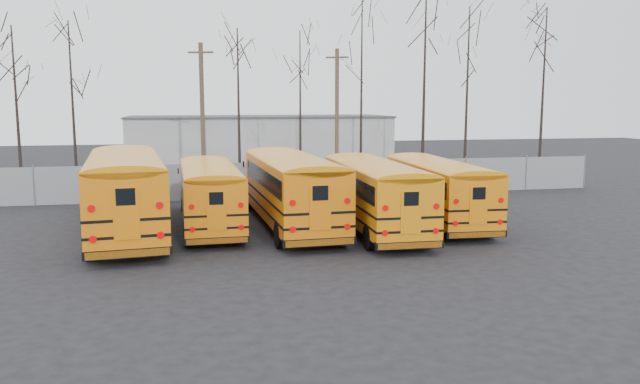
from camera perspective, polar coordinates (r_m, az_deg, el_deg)
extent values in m
plane|color=black|center=(23.31, -1.43, -4.97)|extent=(120.00, 120.00, 0.00)
cube|color=gray|center=(34.83, -5.06, 1.08)|extent=(40.00, 0.04, 2.00)
cube|color=#B7B6B1|center=(54.76, -5.55, 4.73)|extent=(22.00, 8.00, 4.00)
cylinder|color=black|center=(22.56, -20.33, -4.52)|extent=(0.41, 1.12, 1.09)
cylinder|color=black|center=(22.56, -14.05, -4.25)|extent=(0.41, 1.12, 1.09)
cylinder|color=black|center=(31.58, -19.59, -0.95)|extent=(0.41, 1.12, 1.09)
cylinder|color=black|center=(31.58, -15.11, -0.75)|extent=(0.41, 1.12, 1.09)
cube|color=orange|center=(25.80, -17.39, 0.07)|extent=(3.70, 10.38, 2.57)
cube|color=orange|center=(31.86, -17.39, 0.23)|extent=(2.63, 2.09, 1.09)
cube|color=black|center=(25.51, -17.44, 1.28)|extent=(3.64, 9.29, 0.76)
cube|color=black|center=(26.84, -17.33, -1.33)|extent=(3.92, 12.25, 0.10)
cube|color=black|center=(26.76, -17.38, -0.18)|extent=(3.92, 12.25, 0.10)
cube|color=black|center=(21.15, -17.15, -5.35)|extent=(2.81, 0.51, 0.31)
cube|color=black|center=(32.80, -17.36, -0.61)|extent=(2.63, 0.47, 0.28)
cube|color=orange|center=(20.78, -17.30, -1.91)|extent=(0.82, 0.12, 1.69)
cylinder|color=#B20505|center=(20.93, -20.05, -4.10)|extent=(0.24, 0.07, 0.24)
cylinder|color=#B20505|center=(20.93, -14.36, -3.85)|extent=(0.24, 0.07, 0.24)
cylinder|color=#B20505|center=(20.75, -20.19, -1.44)|extent=(0.24, 0.07, 0.24)
cylinder|color=#B20505|center=(20.75, -14.46, -1.19)|extent=(0.24, 0.07, 0.24)
cylinder|color=black|center=(23.82, -12.05, -3.75)|extent=(0.27, 0.91, 0.91)
cylinder|color=black|center=(23.94, -7.13, -3.57)|extent=(0.27, 0.91, 0.91)
cylinder|color=black|center=(31.31, -12.35, -0.90)|extent=(0.27, 0.91, 0.91)
cylinder|color=black|center=(31.40, -8.61, -0.78)|extent=(0.27, 0.91, 0.91)
cube|color=orange|center=(26.57, -10.05, -0.13)|extent=(2.44, 8.47, 2.13)
cube|color=orange|center=(31.58, -10.53, 0.06)|extent=(2.07, 1.58, 0.91)
cube|color=black|center=(26.32, -10.05, 0.84)|extent=(2.46, 7.57, 0.63)
cube|color=black|center=(27.43, -10.11, -1.26)|extent=(2.50, 10.03, 0.08)
cube|color=black|center=(27.36, -10.13, -0.32)|extent=(2.50, 10.03, 0.08)
cube|color=black|center=(22.72, -9.39, -4.38)|extent=(2.32, 0.25, 0.25)
cube|color=black|center=(32.37, -10.57, -0.64)|extent=(2.18, 0.23, 0.24)
cube|color=orange|center=(22.41, -9.44, -1.72)|extent=(0.68, 0.05, 1.40)
cylinder|color=#B20505|center=(22.48, -11.59, -3.39)|extent=(0.20, 0.04, 0.20)
cylinder|color=#B20505|center=(22.58, -7.22, -3.23)|extent=(0.20, 0.04, 0.20)
cylinder|color=#B20505|center=(22.33, -11.65, -1.34)|extent=(0.20, 0.04, 0.20)
cylinder|color=#B20505|center=(22.44, -7.25, -1.19)|extent=(0.20, 0.04, 0.20)
cylinder|color=black|center=(22.95, -3.70, -3.88)|extent=(0.33, 1.04, 1.03)
cylinder|color=black|center=(23.48, 1.90, -3.59)|extent=(0.33, 1.04, 1.03)
cylinder|color=black|center=(31.35, -6.61, -0.64)|extent=(0.33, 1.04, 1.03)
cylinder|color=black|center=(31.74, -2.45, -0.48)|extent=(0.33, 1.04, 1.03)
cube|color=#D1690B|center=(26.20, -2.57, 0.33)|extent=(2.95, 9.66, 2.42)
cube|color=#D1690B|center=(31.80, -4.64, 0.45)|extent=(2.38, 1.84, 1.03)
cube|color=black|center=(25.93, -2.49, 1.45)|extent=(2.95, 8.64, 0.72)
cube|color=black|center=(27.16, -2.94, -0.99)|extent=(3.05, 11.43, 0.09)
cube|color=black|center=(27.08, -2.94, 0.09)|extent=(3.05, 11.43, 0.09)
cube|color=black|center=(21.93, -0.05, -4.58)|extent=(2.64, 0.33, 0.29)
cube|color=black|center=(32.69, -4.87, -0.34)|extent=(2.48, 0.30, 0.27)
cube|color=#D1690B|center=(21.58, 0.02, -1.44)|extent=(0.77, 0.07, 1.59)
cylinder|color=#B20505|center=(21.49, -2.50, -3.45)|extent=(0.23, 0.05, 0.23)
cylinder|color=#B20505|center=(21.96, 2.50, -3.19)|extent=(0.23, 0.05, 0.23)
cylinder|color=#B20505|center=(21.32, -2.52, -1.01)|extent=(0.23, 0.05, 0.23)
cylinder|color=#B20505|center=(21.80, 2.52, -0.81)|extent=(0.23, 0.05, 0.23)
cylinder|color=black|center=(22.66, 4.55, -4.14)|extent=(0.29, 0.97, 0.96)
cylinder|color=black|center=(23.32, 9.71, -3.88)|extent=(0.29, 0.97, 0.96)
cylinder|color=black|center=(30.38, 0.56, -0.94)|extent=(0.29, 0.97, 0.96)
cylinder|color=black|center=(30.87, 4.51, -0.82)|extent=(0.29, 0.97, 0.96)
cube|color=orange|center=(25.71, 5.09, -0.11)|extent=(2.60, 8.98, 2.25)
cube|color=orange|center=(30.86, 2.42, 0.10)|extent=(2.20, 1.68, 0.96)
cube|color=black|center=(25.45, 5.22, 0.95)|extent=(2.62, 8.02, 0.67)
cube|color=black|center=(26.59, 4.59, -1.34)|extent=(2.67, 10.63, 0.09)
cube|color=black|center=(26.51, 4.60, -0.32)|extent=(2.67, 10.63, 0.09)
cube|color=black|center=(21.82, 8.16, -4.81)|extent=(2.46, 0.27, 0.27)
cube|color=black|center=(31.67, 2.10, -0.65)|extent=(2.31, 0.24, 0.25)
cube|color=orange|center=(21.50, 8.32, -1.88)|extent=(0.72, 0.05, 1.49)
cylinder|color=#B20505|center=(21.34, 5.97, -3.75)|extent=(0.21, 0.04, 0.21)
cylinder|color=#B20505|center=(21.92, 10.55, -3.52)|extent=(0.21, 0.04, 0.21)
cylinder|color=#B20505|center=(21.18, 6.00, -1.46)|extent=(0.21, 0.04, 0.21)
cylinder|color=#B20505|center=(21.77, 10.61, -1.30)|extent=(0.21, 0.04, 0.21)
cylinder|color=black|center=(24.83, 10.81, -3.21)|extent=(0.30, 0.93, 0.92)
cylinder|color=black|center=(25.60, 15.20, -3.01)|extent=(0.30, 0.93, 0.92)
cylinder|color=black|center=(32.09, 6.12, -0.53)|extent=(0.30, 0.93, 0.92)
cylinder|color=black|center=(32.69, 9.64, -0.43)|extent=(0.30, 0.93, 0.92)
cube|color=orange|center=(27.77, 10.79, 0.26)|extent=(2.72, 8.67, 2.16)
cube|color=orange|center=(32.61, 7.74, 0.40)|extent=(2.15, 1.67, 0.92)
cube|color=black|center=(27.54, 10.95, 1.20)|extent=(2.71, 7.75, 0.64)
cube|color=black|center=(28.60, 10.22, -0.85)|extent=(2.83, 10.25, 0.08)
cube|color=black|center=(28.53, 10.25, 0.07)|extent=(2.83, 10.25, 0.08)
cube|color=black|center=(24.13, 14.10, -3.76)|extent=(2.36, 0.32, 0.26)
cube|color=black|center=(33.38, 7.36, -0.29)|extent=(2.22, 0.29, 0.24)
cube|color=orange|center=(23.83, 14.29, -1.21)|extent=(0.69, 0.07, 1.43)
cylinder|color=#B20505|center=(23.61, 12.29, -2.83)|extent=(0.20, 0.05, 0.20)
cylinder|color=#B20505|center=(24.29, 16.14, -2.65)|extent=(0.20, 0.05, 0.20)
cylinder|color=#B20505|center=(23.46, 12.36, -0.84)|extent=(0.20, 0.05, 0.20)
cylinder|color=#B20505|center=(24.16, 16.22, -0.72)|extent=(0.20, 0.05, 0.20)
cylinder|color=#4E3D2C|center=(40.22, -10.70, 6.91)|extent=(0.28, 0.28, 8.97)
cube|color=#4E3D2C|center=(40.32, -10.85, 12.43)|extent=(1.56, 0.59, 0.12)
cylinder|color=brown|center=(43.63, 1.55, 7.12)|extent=(0.28, 0.28, 8.94)
cube|color=brown|center=(43.72, 1.57, 12.20)|extent=(1.51, 0.73, 0.12)
cone|color=black|center=(37.77, -25.96, 6.44)|extent=(0.26, 0.26, 9.37)
cone|color=black|center=(37.40, -21.65, 6.96)|extent=(0.26, 0.26, 9.72)
cone|color=black|center=(39.02, -7.45, 7.53)|extent=(0.26, 0.26, 9.77)
cone|color=black|center=(40.50, -1.82, 7.66)|extent=(0.26, 0.26, 9.83)
cone|color=black|center=(39.23, 3.80, 8.97)|extent=(0.26, 0.26, 11.67)
cone|color=black|center=(41.82, 9.51, 9.61)|extent=(0.26, 0.26, 12.81)
cone|color=black|center=(42.46, 13.28, 8.54)|extent=(0.26, 0.26, 11.41)
cone|color=black|center=(43.79, 19.69, 8.24)|extent=(0.26, 0.26, 11.36)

